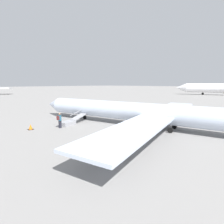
{
  "coord_description": "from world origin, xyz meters",
  "views": [
    {
      "loc": [
        -10.57,
        17.27,
        5.07
      ],
      "look_at": [
        4.08,
        1.61,
        1.56
      ],
      "focal_mm": 28.0,
      "sensor_mm": 36.0,
      "label": 1
    }
  ],
  "objects": [
    {
      "name": "ground_plane",
      "position": [
        0.0,
        0.0,
        0.0
      ],
      "size": [
        600.0,
        600.0,
        0.0
      ],
      "primitive_type": "plane",
      "color": "gray"
    },
    {
      "name": "airplane_main",
      "position": [
        -0.89,
        -0.19,
        1.74
      ],
      "size": [
        33.9,
        26.62,
        5.85
      ],
      "rotation": [
        0.0,
        0.0,
        0.21
      ],
      "color": "silver",
      "rests_on": "ground"
    },
    {
      "name": "boarding_stairs",
      "position": [
        7.71,
        5.37,
        0.36
      ],
      "size": [
        1.84,
        4.13,
        1.53
      ],
      "rotation": [
        0.0,
        0.0,
        -1.36
      ],
      "color": "#99999E",
      "rests_on": "ground"
    },
    {
      "name": "passenger",
      "position": [
        7.17,
        7.09,
        1.0
      ],
      "size": [
        0.39,
        0.56,
        1.74
      ],
      "rotation": [
        0.0,
        0.0,
        -1.36
      ],
      "color": "#23232D",
      "rests_on": "ground"
    },
    {
      "name": "traffic_cone_near_stairs",
      "position": [
        8.93,
        9.69,
        0.28
      ],
      "size": [
        0.55,
        0.55,
        0.6
      ],
      "color": "black",
      "rests_on": "ground"
    }
  ]
}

